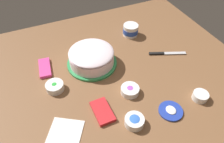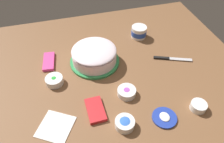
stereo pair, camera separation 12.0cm
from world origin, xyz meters
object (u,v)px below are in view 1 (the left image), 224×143
object	(u,v)px
sprinkle_bowl_blue	(134,121)
candy_box_upper	(102,111)
candy_box_lower	(45,68)
frosted_cake	(92,57)
frosting_tub	(131,30)
sprinkle_bowl_rainbow	(129,90)
frosting_tub_lid	(171,111)
sprinkle_bowl_pink	(200,96)
sprinkle_bowl_green	(55,86)
spreading_knife	(164,53)
paper_napkin	(65,133)

from	to	relation	value
sprinkle_bowl_blue	candy_box_upper	size ratio (longest dim) A/B	0.64
candy_box_lower	sprinkle_bowl_blue	bearing A→B (deg)	36.84
frosted_cake	frosting_tub	distance (m)	0.39
sprinkle_bowl_rainbow	frosting_tub_lid	bearing A→B (deg)	35.04
sprinkle_bowl_pink	sprinkle_bowl_green	bearing A→B (deg)	-118.46
sprinkle_bowl_rainbow	candy_box_upper	size ratio (longest dim) A/B	0.67
spreading_knife	paper_napkin	distance (m)	0.78
spreading_knife	sprinkle_bowl_green	size ratio (longest dim) A/B	2.35
frosting_tub	paper_napkin	world-z (taller)	frosting_tub
sprinkle_bowl_rainbow	paper_napkin	distance (m)	0.39
frosted_cake	candy_box_upper	bearing A→B (deg)	-11.80
frosting_tub	sprinkle_bowl_pink	distance (m)	0.65
frosting_tub	sprinkle_bowl_rainbow	world-z (taller)	frosting_tub
paper_napkin	candy_box_lower	bearing A→B (deg)	179.94
candy_box_upper	frosting_tub_lid	bearing A→B (deg)	66.30
frosting_tub_lid	candy_box_lower	distance (m)	0.75
sprinkle_bowl_blue	candy_box_lower	size ratio (longest dim) A/B	0.60
frosting_tub_lid	spreading_knife	size ratio (longest dim) A/B	0.53
sprinkle_bowl_pink	frosting_tub	bearing A→B (deg)	-173.67
frosting_tub_lid	candy_box_upper	xyz separation A→B (m)	(-0.13, -0.31, 0.00)
spreading_knife	candy_box_lower	world-z (taller)	candy_box_lower
sprinkle_bowl_rainbow	candy_box_lower	distance (m)	0.52
frosted_cake	sprinkle_bowl_rainbow	size ratio (longest dim) A/B	3.04
frosting_tub	sprinkle_bowl_pink	xyz separation A→B (m)	(0.65, 0.07, -0.02)
frosted_cake	frosting_tub_lid	distance (m)	0.54
frosting_tub_lid	sprinkle_bowl_rainbow	xyz separation A→B (m)	(-0.19, -0.13, 0.01)
frosting_tub	spreading_knife	world-z (taller)	frosting_tub
sprinkle_bowl_green	paper_napkin	size ratio (longest dim) A/B	0.64
candy_box_lower	frosting_tub_lid	bearing A→B (deg)	49.47
frosting_tub_lid	sprinkle_bowl_blue	distance (m)	0.20
frosting_tub	paper_napkin	xyz separation A→B (m)	(0.56, -0.62, -0.04)
frosted_cake	candy_box_upper	size ratio (longest dim) A/B	2.05
paper_napkin	frosted_cake	bearing A→B (deg)	144.88
sprinkle_bowl_green	sprinkle_bowl_rainbow	distance (m)	0.40
frosting_tub	sprinkle_bowl_rainbow	bearing A→B (deg)	-27.85
frosting_tub_lid	sprinkle_bowl_green	distance (m)	0.61
spreading_knife	sprinkle_bowl_rainbow	distance (m)	0.40
frosting_tub	candy_box_upper	xyz separation A→B (m)	(0.52, -0.42, -0.03)
candy_box_upper	candy_box_lower	bearing A→B (deg)	-155.70
sprinkle_bowl_pink	sprinkle_bowl_rainbow	xyz separation A→B (m)	(-0.18, -0.32, 0.00)
spreading_knife	frosting_tub	bearing A→B (deg)	-159.84
frosting_tub_lid	sprinkle_bowl_pink	distance (m)	0.19
frosting_tub	frosting_tub_lid	xyz separation A→B (m)	(0.66, -0.11, -0.03)
sprinkle_bowl_blue	spreading_knife	bearing A→B (deg)	131.91
candy_box_upper	sprinkle_bowl_green	bearing A→B (deg)	-144.60
frosting_tub_lid	sprinkle_bowl_rainbow	distance (m)	0.23
sprinkle_bowl_green	sprinkle_bowl_rainbow	world-z (taller)	sprinkle_bowl_green
frosting_tub_lid	candy_box_upper	world-z (taller)	candy_box_upper
candy_box_lower	candy_box_upper	size ratio (longest dim) A/B	1.07
sprinkle_bowl_pink	sprinkle_bowl_green	size ratio (longest dim) A/B	0.82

